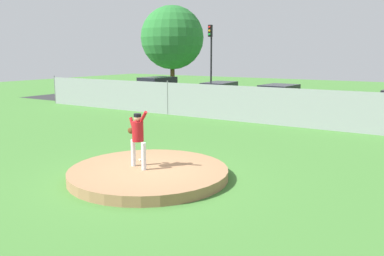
% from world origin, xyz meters
% --- Properties ---
extents(ground_plane, '(80.00, 80.00, 0.00)m').
position_xyz_m(ground_plane, '(0.00, 6.00, 0.00)').
color(ground_plane, '#427A33').
extents(asphalt_strip, '(44.00, 7.00, 0.01)m').
position_xyz_m(asphalt_strip, '(0.00, 14.50, 0.00)').
color(asphalt_strip, '#2B2B2D').
rests_on(asphalt_strip, ground_plane).
extents(pitchers_mound, '(4.50, 4.50, 0.28)m').
position_xyz_m(pitchers_mound, '(0.00, 0.00, 0.14)').
color(pitchers_mound, '#99704C').
rests_on(pitchers_mound, ground_plane).
extents(pitcher_youth, '(0.79, 0.32, 1.66)m').
position_xyz_m(pitcher_youth, '(-0.28, -0.10, 1.24)').
color(pitcher_youth, silver).
rests_on(pitcher_youth, pitchers_mound).
extents(baseball, '(0.07, 0.07, 0.07)m').
position_xyz_m(baseball, '(-0.69, 0.47, 0.32)').
color(baseball, white).
rests_on(baseball, pitchers_mound).
extents(chainlink_fence, '(32.58, 0.07, 1.95)m').
position_xyz_m(chainlink_fence, '(0.00, 10.00, 0.93)').
color(chainlink_fence, gray).
rests_on(chainlink_fence, ground_plane).
extents(parked_car_slate, '(2.05, 4.87, 1.66)m').
position_xyz_m(parked_car_slate, '(-5.40, 14.23, 0.80)').
color(parked_car_slate, slate).
rests_on(parked_car_slate, ground_plane).
extents(parked_car_navy, '(2.18, 4.41, 1.66)m').
position_xyz_m(parked_car_navy, '(-1.34, 14.12, 0.79)').
color(parked_car_navy, '#161E4C').
rests_on(parked_car_navy, ground_plane).
extents(parked_car_white, '(2.16, 4.76, 1.79)m').
position_xyz_m(parked_car_white, '(-10.79, 14.72, 0.85)').
color(parked_car_white, silver).
rests_on(parked_car_white, ground_plane).
extents(traffic_cone_orange, '(0.40, 0.40, 0.55)m').
position_xyz_m(traffic_cone_orange, '(-8.49, 14.58, 0.26)').
color(traffic_cone_orange, orange).
rests_on(traffic_cone_orange, asphalt_strip).
extents(traffic_light_near, '(0.28, 0.46, 5.64)m').
position_xyz_m(traffic_light_near, '(-8.63, 18.73, 3.80)').
color(traffic_light_near, black).
rests_on(traffic_light_near, ground_plane).
extents(tree_broad_right, '(5.83, 5.83, 7.86)m').
position_xyz_m(tree_broad_right, '(-14.82, 22.39, 4.93)').
color(tree_broad_right, '#4C331E').
rests_on(tree_broad_right, ground_plane).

